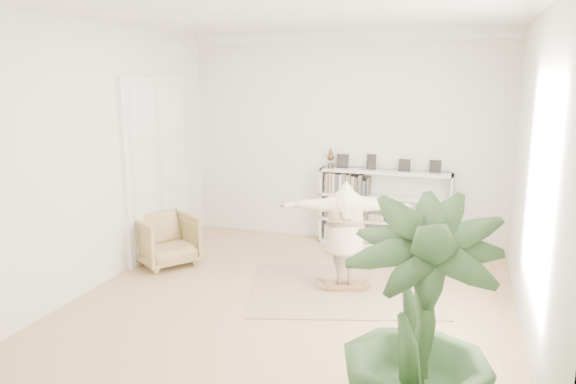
% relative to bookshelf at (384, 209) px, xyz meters
% --- Properties ---
extents(floor, '(6.00, 6.00, 0.00)m').
position_rel_bookshelf_xyz_m(floor, '(-0.74, -2.82, -0.64)').
color(floor, tan).
rests_on(floor, ground).
extents(room_shell, '(6.00, 6.00, 6.00)m').
position_rel_bookshelf_xyz_m(room_shell, '(-0.74, 0.12, 2.87)').
color(room_shell, silver).
rests_on(room_shell, floor).
extents(doors, '(0.09, 1.78, 2.92)m').
position_rel_bookshelf_xyz_m(doors, '(-3.45, -1.52, 0.76)').
color(doors, white).
rests_on(doors, floor).
extents(bookshelf, '(2.20, 0.35, 1.64)m').
position_rel_bookshelf_xyz_m(bookshelf, '(0.00, 0.00, 0.00)').
color(bookshelf, silver).
rests_on(bookshelf, floor).
extents(armchair, '(1.17, 1.17, 0.77)m').
position_rel_bookshelf_xyz_m(armchair, '(-3.04, -2.01, -0.25)').
color(armchair, tan).
rests_on(armchair, floor).
extents(rug, '(2.96, 2.61, 0.02)m').
position_rel_bookshelf_xyz_m(rug, '(-0.21, -2.19, -0.63)').
color(rug, tan).
rests_on(rug, floor).
extents(rocker_board, '(0.56, 0.42, 0.11)m').
position_rel_bookshelf_xyz_m(rocker_board, '(-0.21, -2.19, -0.57)').
color(rocker_board, brown).
rests_on(rocker_board, rug).
extents(person, '(1.82, 0.94, 1.43)m').
position_rel_bookshelf_xyz_m(person, '(-0.21, -2.19, 0.20)').
color(person, '#CAB098').
rests_on(person, rocker_board).
extents(houseplant, '(1.15, 1.15, 2.03)m').
position_rel_bookshelf_xyz_m(houseplant, '(1.03, -5.37, 0.38)').
color(houseplant, '#2F4F27').
rests_on(houseplant, floor).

